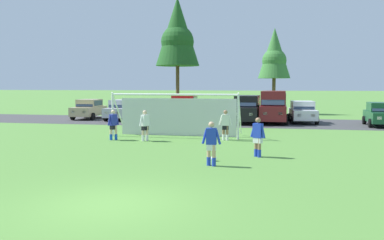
% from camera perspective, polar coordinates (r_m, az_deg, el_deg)
% --- Properties ---
extents(ground_plane, '(400.00, 400.00, 0.00)m').
position_cam_1_polar(ground_plane, '(24.67, 2.24, -1.95)').
color(ground_plane, '#518438').
extents(parking_lot_strip, '(52.00, 8.40, 0.01)m').
position_cam_1_polar(parking_lot_strip, '(32.59, 4.52, -0.26)').
color(parking_lot_strip, '#3D3D3F').
rests_on(parking_lot_strip, ground).
extents(soccer_ball, '(0.22, 0.22, 0.22)m').
position_cam_1_polar(soccer_ball, '(15.82, 3.12, -5.45)').
color(soccer_ball, white).
rests_on(soccer_ball, ground).
extents(soccer_goal, '(7.44, 2.02, 2.57)m').
position_cam_1_polar(soccer_goal, '(23.42, -2.19, 0.86)').
color(soccer_goal, white).
rests_on(soccer_goal, ground).
extents(player_striker_near, '(0.45, 0.67, 1.64)m').
position_cam_1_polar(player_striker_near, '(22.13, -11.12, -0.69)').
color(player_striker_near, beige).
rests_on(player_striker_near, ground).
extents(player_midfield_center, '(0.48, 0.66, 1.64)m').
position_cam_1_polar(player_midfield_center, '(21.48, -6.70, -0.80)').
color(player_midfield_center, beige).
rests_on(player_midfield_center, ground).
extents(player_defender_far, '(0.74, 0.27, 1.64)m').
position_cam_1_polar(player_defender_far, '(14.77, 2.76, -3.39)').
color(player_defender_far, tan).
rests_on(player_defender_far, ground).
extents(player_winger_left, '(0.74, 0.29, 1.64)m').
position_cam_1_polar(player_winger_left, '(21.66, 4.77, -0.73)').
color(player_winger_left, '#936B4C').
rests_on(player_winger_left, ground).
extents(player_winger_right, '(0.66, 0.47, 1.64)m').
position_cam_1_polar(player_winger_right, '(16.81, 9.34, -2.43)').
color(player_winger_right, '#936B4C').
rests_on(player_winger_right, ground).
extents(parked_car_slot_far_left, '(2.16, 4.26, 1.72)m').
position_cam_1_polar(parked_car_slot_far_left, '(36.63, -14.43, 1.54)').
color(parked_car_slot_far_left, tan).
rests_on(parked_car_slot_far_left, ground).
extents(parked_car_slot_left, '(2.09, 4.23, 1.72)m').
position_cam_1_polar(parked_car_slot_left, '(34.78, -9.97, 1.45)').
color(parked_car_slot_left, '#B2B2BC').
rests_on(parked_car_slot_left, ground).
extents(parked_car_slot_center_left, '(2.23, 4.30, 1.72)m').
position_cam_1_polar(parked_car_slot_center_left, '(32.67, -5.60, 1.27)').
color(parked_car_slot_center_left, navy).
rests_on(parked_car_slot_center_left, ground).
extents(parked_car_slot_center, '(2.39, 4.73, 2.16)m').
position_cam_1_polar(parked_car_slot_center, '(33.00, -1.05, 1.75)').
color(parked_car_slot_center, red).
rests_on(parked_car_slot_center, ground).
extents(parked_car_slot_center_right, '(2.25, 4.66, 2.16)m').
position_cam_1_polar(parked_car_slot_center_right, '(31.68, 7.84, 1.57)').
color(parked_car_slot_center_right, black).
rests_on(parked_car_slot_center_right, ground).
extents(parked_car_slot_right, '(2.26, 4.83, 2.52)m').
position_cam_1_polar(parked_car_slot_right, '(31.93, 11.49, 1.95)').
color(parked_car_slot_right, maroon).
rests_on(parked_car_slot_right, ground).
extents(parked_car_slot_far_right, '(2.24, 4.30, 1.72)m').
position_cam_1_polar(parked_car_slot_far_right, '(32.81, 15.43, 1.13)').
color(parked_car_slot_far_right, silver).
rests_on(parked_car_slot_far_right, ground).
extents(parked_car_slot_end, '(2.20, 4.28, 1.72)m').
position_cam_1_polar(parked_car_slot_end, '(32.10, 25.27, 0.76)').
color(parked_car_slot_end, '#194C2D').
rests_on(parked_car_slot_end, ground).
extents(tree_left_edge, '(4.45, 4.45, 11.88)m').
position_cam_1_polar(tree_left_edge, '(41.58, -2.08, 12.15)').
color(tree_left_edge, brown).
rests_on(tree_left_edge, ground).
extents(tree_mid_left, '(3.32, 3.32, 8.86)m').
position_cam_1_polar(tree_mid_left, '(42.82, 11.63, 9.04)').
color(tree_mid_left, brown).
rests_on(tree_mid_left, ground).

